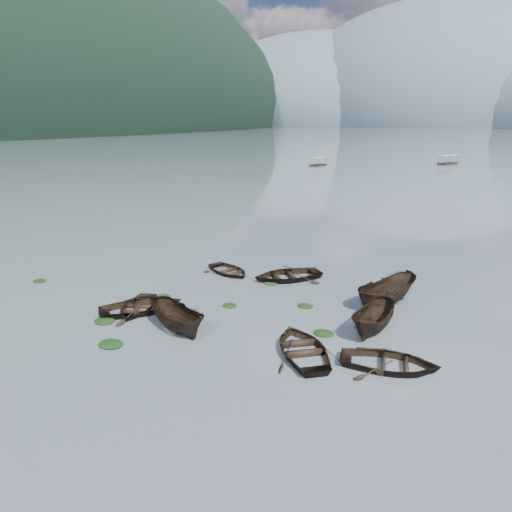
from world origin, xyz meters
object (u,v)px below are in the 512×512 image
at_px(rowboat_3, 303,354).
at_px(pontoon_centre, 447,164).
at_px(pontoon_left, 318,166).
at_px(rowboat_0, 137,310).

height_order(rowboat_3, pontoon_centre, pontoon_centre).
distance_m(rowboat_3, pontoon_left, 95.86).
bearing_deg(pontoon_centre, rowboat_3, -59.53).
bearing_deg(rowboat_3, pontoon_centre, -127.00).
distance_m(rowboat_0, pontoon_left, 92.42).
bearing_deg(pontoon_left, pontoon_centre, 45.25).
distance_m(rowboat_0, rowboat_3, 10.80).
relative_size(rowboat_0, rowboat_3, 0.84).
bearing_deg(rowboat_0, pontoon_centre, 66.63).
height_order(rowboat_0, rowboat_3, rowboat_3).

